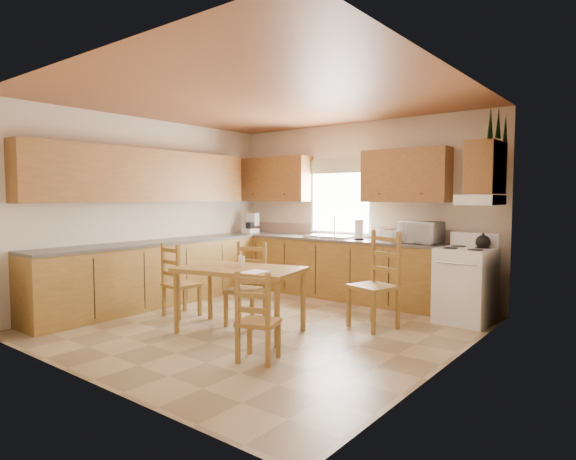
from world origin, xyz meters
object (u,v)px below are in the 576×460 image
Objects in this scene: microwave at (421,232)px; dining_table at (240,300)px; chair_far_left at (246,285)px; chair_far_right at (373,280)px; stove at (466,286)px; chair_near_left at (181,280)px; chair_near_right at (258,316)px.

microwave reaches higher than dining_table.
chair_far_left is 1.53m from chair_far_right.
stove is 1.82× the size of microwave.
chair_far_left is 0.87× the size of chair_far_right.
dining_table is 0.34m from chair_far_left.
chair_near_left reaches higher than stove.
dining_table is at bearing -73.05° from chair_far_left.
chair_far_right is at bearing -120.10° from chair_near_right.
chair_far_left is at bearing -135.92° from stove.
chair_near_right is at bearing -49.45° from dining_table.
dining_table is 1.23× the size of chair_far_right.
dining_table is 1.14m from chair_near_left.
stove is at bearing -18.88° from microwave.
stove is at bearing -141.47° from chair_near_left.
chair_far_left is at bearing -119.84° from microwave.
chair_far_left reaches higher than stove.
chair_far_left is (-1.35, -2.06, -0.57)m from microwave.
microwave is 3.28m from chair_near_left.
chair_far_left is at bearing 108.57° from dining_table.
chair_far_right is at bearing 31.61° from dining_table.
chair_far_left is (-2.07, -1.76, 0.04)m from stove.
dining_table is at bearing -129.47° from stove.
chair_far_left is (-0.97, 0.86, 0.06)m from chair_near_right.
stove is at bearing -132.32° from chair_near_right.
microwave is at bearing 42.02° from chair_far_left.
microwave reaches higher than chair_near_right.
chair_far_right reaches higher than chair_near_left.
stove is 2.78m from dining_table.
chair_near_left reaches higher than dining_table.
chair_near_right is at bearing -93.93° from microwave.
chair_far_right is (2.25, 1.03, 0.09)m from chair_near_left.
microwave is 2.70m from dining_table.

